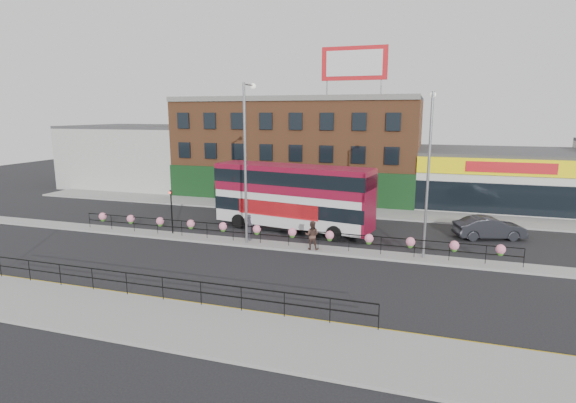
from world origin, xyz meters
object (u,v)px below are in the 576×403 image
(double_decker_bus, at_px, (293,191))
(lamp_column_west, at_px, (247,150))
(pedestrian_a, at_px, (250,227))
(car, at_px, (489,228))
(pedestrian_b, at_px, (312,235))
(lamp_column_east, at_px, (429,161))

(double_decker_bus, height_order, lamp_column_west, lamp_column_west)
(pedestrian_a, relative_size, lamp_column_west, 0.17)
(car, xyz_separation_m, lamp_column_west, (-15.79, -6.35, 5.61))
(double_decker_bus, relative_size, lamp_column_west, 1.18)
(car, distance_m, pedestrian_b, 13.08)
(double_decker_bus, bearing_deg, lamp_column_east, -23.03)
(double_decker_bus, distance_m, pedestrian_a, 4.83)
(pedestrian_a, xyz_separation_m, pedestrian_b, (4.64, -0.82, 0.03))
(pedestrian_a, distance_m, pedestrian_b, 4.72)
(pedestrian_a, height_order, lamp_column_east, lamp_column_east)
(pedestrian_a, xyz_separation_m, lamp_column_east, (11.51, -0.12, 4.94))
(lamp_column_east, bearing_deg, double_decker_bus, 156.97)
(pedestrian_b, bearing_deg, pedestrian_a, -13.66)
(double_decker_bus, distance_m, lamp_column_west, 5.84)
(lamp_column_west, distance_m, lamp_column_east, 11.46)
(car, relative_size, pedestrian_a, 2.82)
(pedestrian_a, bearing_deg, car, -83.51)
(pedestrian_a, height_order, pedestrian_b, pedestrian_b)
(double_decker_bus, relative_size, lamp_column_east, 1.27)
(double_decker_bus, bearing_deg, car, 7.95)
(double_decker_bus, relative_size, pedestrian_b, 6.70)
(pedestrian_a, relative_size, lamp_column_east, 0.18)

